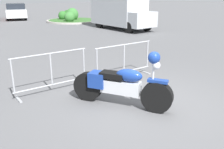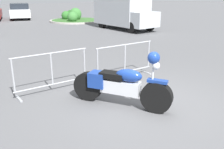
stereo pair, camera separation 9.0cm
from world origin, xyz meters
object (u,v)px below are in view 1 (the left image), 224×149
(motorcycle, at_px, (121,85))
(crowd_barrier_far, at_px, (124,61))
(crowd_barrier_near, at_px, (51,72))
(delivery_van, at_px, (120,11))
(parked_car_white, at_px, (16,11))

(motorcycle, height_order, crowd_barrier_far, motorcycle)
(crowd_barrier_near, height_order, delivery_van, delivery_van)
(motorcycle, xyz_separation_m, crowd_barrier_near, (-1.13, 1.63, 0.03))
(crowd_barrier_near, bearing_deg, parked_car_white, 82.42)
(delivery_van, bearing_deg, crowd_barrier_far, -39.75)
(crowd_barrier_far, distance_m, parked_car_white, 20.60)
(crowd_barrier_far, height_order, parked_car_white, parked_car_white)
(crowd_barrier_far, bearing_deg, crowd_barrier_near, 180.00)
(motorcycle, bearing_deg, parked_car_white, 138.34)
(parked_car_white, bearing_deg, crowd_barrier_far, -172.35)
(crowd_barrier_near, distance_m, delivery_van, 12.32)
(motorcycle, relative_size, crowd_barrier_far, 0.99)
(motorcycle, relative_size, delivery_van, 0.39)
(parked_car_white, bearing_deg, motorcycle, -175.16)
(crowd_barrier_near, bearing_deg, delivery_van, 49.73)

